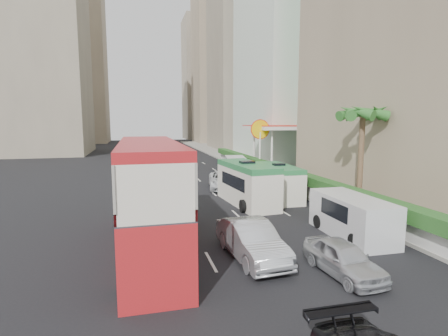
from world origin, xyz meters
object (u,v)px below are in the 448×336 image
object	(u,v)px
panel_van_near	(352,217)
palm_tree	(361,161)
car_silver_lane_b	(342,275)
minibus_near	(247,184)
panel_van_far	(236,167)
car_silver_lane_a	(251,258)
shell_station	(278,148)
double_decker_bus	(150,197)
van_asset	(224,189)
minibus_far	(278,182)

from	to	relation	value
panel_van_near	palm_tree	xyz separation A→B (m)	(3.61, 4.51, 2.33)
car_silver_lane_b	minibus_near	distance (m)	12.30
panel_van_near	panel_van_far	bearing A→B (deg)	91.26
minibus_near	palm_tree	world-z (taller)	palm_tree
car_silver_lane_a	panel_van_far	distance (m)	23.47
panel_van_far	shell_station	world-z (taller)	shell_station
double_decker_bus	minibus_near	distance (m)	10.58
car_silver_lane_a	minibus_near	distance (m)	10.33
minibus_near	panel_van_far	bearing A→B (deg)	72.17
double_decker_bus	van_asset	bearing A→B (deg)	63.24
palm_tree	van_asset	bearing A→B (deg)	125.04
minibus_far	panel_van_near	bearing A→B (deg)	-87.39
minibus_near	double_decker_bus	bearing A→B (deg)	-138.06
car_silver_lane_a	panel_van_near	size ratio (longest dim) A/B	0.95
minibus_far	shell_station	world-z (taller)	shell_station
shell_station	double_decker_bus	bearing A→B (deg)	-124.82
car_silver_lane_b	panel_van_near	size ratio (longest dim) A/B	0.75
double_decker_bus	panel_van_near	xyz separation A→B (m)	(10.19, -0.51, -1.48)
panel_van_far	double_decker_bus	bearing A→B (deg)	-105.13
panel_van_near	panel_van_far	size ratio (longest dim) A/B	1.02
car_silver_lane_a	palm_tree	distance (m)	11.85
car_silver_lane_b	minibus_near	xyz separation A→B (m)	(0.02, 12.21, 1.49)
car_silver_lane_b	panel_van_near	xyz separation A→B (m)	(3.06, 3.98, 1.05)
minibus_far	panel_van_far	distance (m)	11.83
double_decker_bus	car_silver_lane_a	xyz separation A→B (m)	(4.20, -2.07, -2.53)
van_asset	minibus_far	bearing A→B (deg)	-47.61
panel_van_far	panel_van_near	bearing A→B (deg)	-78.77
car_silver_lane_b	van_asset	distance (m)	18.27
van_asset	minibus_near	distance (m)	6.24
minibus_near	panel_van_near	size ratio (longest dim) A/B	1.28
double_decker_bus	car_silver_lane_b	xyz separation A→B (m)	(7.14, -4.49, -2.53)
double_decker_bus	panel_van_far	xyz separation A→B (m)	(10.05, 20.64, -1.51)
car_silver_lane_a	shell_station	size ratio (longest dim) A/B	0.62
panel_van_far	shell_station	bearing A→B (deg)	32.46
panel_van_far	van_asset	bearing A→B (deg)	-103.48
car_silver_lane_b	van_asset	xyz separation A→B (m)	(-0.19, 18.27, 0.00)
palm_tree	panel_van_far	bearing A→B (deg)	102.71
minibus_far	panel_van_near	world-z (taller)	minibus_far
panel_van_near	car_silver_lane_a	bearing A→B (deg)	-164.55
van_asset	panel_van_near	distance (m)	14.69
car_silver_lane_a	car_silver_lane_b	bearing A→B (deg)	-43.81
van_asset	panel_van_far	distance (m)	7.60
van_asset	palm_tree	bearing A→B (deg)	-44.68
palm_tree	minibus_far	bearing A→B (deg)	127.85
panel_van_far	shell_station	size ratio (longest dim) A/B	0.64
van_asset	panel_van_far	world-z (taller)	panel_van_far
panel_van_near	panel_van_far	distance (m)	21.15
van_asset	panel_van_near	world-z (taller)	panel_van_near
panel_van_far	minibus_near	bearing A→B (deg)	-91.78
panel_van_far	minibus_far	bearing A→B (deg)	-79.11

